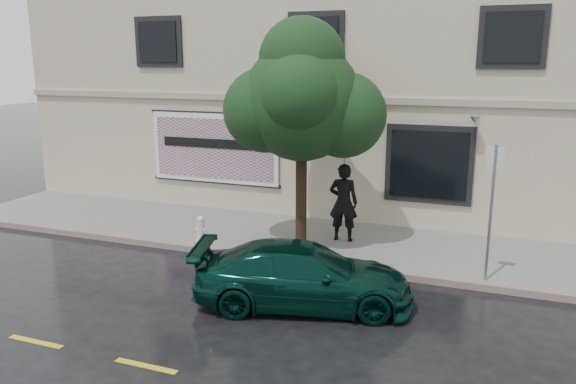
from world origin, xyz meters
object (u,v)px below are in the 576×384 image
(car, at_px, (303,275))
(fire_hydrant, at_px, (201,230))
(street_tree, at_px, (302,102))
(pedestrian, at_px, (343,202))

(car, distance_m, fire_hydrant, 4.21)
(street_tree, bearing_deg, pedestrian, 41.63)
(street_tree, bearing_deg, fire_hydrant, -164.04)
(car, relative_size, fire_hydrant, 5.99)
(car, height_order, fire_hydrant, car)
(pedestrian, relative_size, fire_hydrant, 2.84)
(street_tree, distance_m, fire_hydrant, 4.08)
(pedestrian, relative_size, street_tree, 0.40)
(fire_hydrant, bearing_deg, street_tree, 8.76)
(car, bearing_deg, pedestrian, -11.80)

